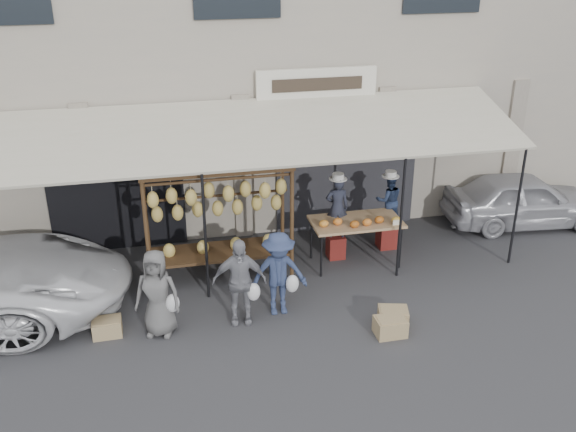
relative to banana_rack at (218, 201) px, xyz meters
The scene contains 16 objects.
ground_plane 2.42m from the banana_rack, 67.43° to the right, with size 90.00×90.00×0.00m, color #2D2D30.
shophouse 5.27m from the banana_rack, 81.59° to the left, with size 24.00×6.15×7.30m.
awning 1.36m from the banana_rack, 38.63° to the left, with size 10.00×2.35×2.92m.
banana_rack is the anchor object (origin of this frame).
produce_table 2.68m from the banana_rack, ahead, with size 1.70×0.90×1.04m.
vendor_left 2.39m from the banana_rack, ahead, with size 0.44×0.29×1.22m, color #262A39.
vendor_right 3.52m from the banana_rack, ahead, with size 0.52×0.41×1.07m, color navy.
customer_left 2.06m from the banana_rack, 127.94° to the right, with size 0.71×0.46×1.45m, color #5B5A59.
customer_mid 1.65m from the banana_rack, 84.35° to the right, with size 0.87×0.36×1.48m, color gray.
customer_right 1.75m from the banana_rack, 58.22° to the right, with size 0.95×0.55×1.47m, color navy.
stool_left 2.69m from the banana_rack, ahead, with size 0.32×0.32×0.45m, color maroon.
stool_right 3.72m from the banana_rack, ahead, with size 0.34×0.34×0.48m, color maroon.
crate_near_a 3.63m from the banana_rack, 44.11° to the right, with size 0.48×0.36×0.29m, color tan.
crate_near_b 3.58m from the banana_rack, 39.04° to the right, with size 0.47×0.36×0.28m, color tan.
crate_far 2.80m from the banana_rack, 145.59° to the right, with size 0.45×0.34×0.27m, color tan.
sedan 6.85m from the banana_rack, ahead, with size 1.38×3.42×1.17m, color #AFAEB4.
Camera 1 is at (-1.75, -8.61, 5.90)m, focal length 40.00 mm.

